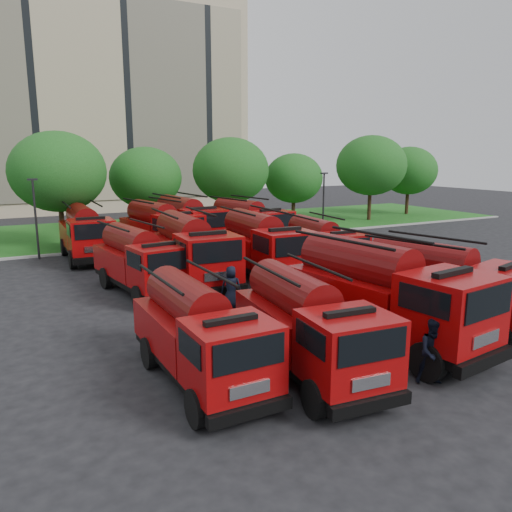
% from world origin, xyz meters
% --- Properties ---
extents(ground, '(140.00, 140.00, 0.00)m').
position_xyz_m(ground, '(0.00, 0.00, 0.00)').
color(ground, black).
rests_on(ground, ground).
extents(lawn, '(70.00, 16.00, 0.12)m').
position_xyz_m(lawn, '(0.00, 26.00, 0.06)').
color(lawn, '#165015').
rests_on(lawn, ground).
extents(curb, '(70.00, 0.30, 0.14)m').
position_xyz_m(curb, '(0.00, 17.90, 0.07)').
color(curb, gray).
rests_on(curb, ground).
extents(apartment_building, '(30.00, 14.18, 25.00)m').
position_xyz_m(apartment_building, '(2.00, 47.94, 12.50)').
color(apartment_building, tan).
rests_on(apartment_building, ground).
extents(tree_2, '(6.72, 6.72, 8.22)m').
position_xyz_m(tree_2, '(-8.00, 21.50, 5.35)').
color(tree_2, '#382314').
rests_on(tree_2, ground).
extents(tree_3, '(5.88, 5.88, 7.19)m').
position_xyz_m(tree_3, '(-1.00, 24.00, 4.68)').
color(tree_3, '#382314').
rests_on(tree_3, ground).
extents(tree_4, '(6.55, 6.55, 8.01)m').
position_xyz_m(tree_4, '(6.00, 22.50, 5.22)').
color(tree_4, '#382314').
rests_on(tree_4, ground).
extents(tree_5, '(5.46, 5.46, 6.68)m').
position_xyz_m(tree_5, '(13.00, 23.50, 4.35)').
color(tree_5, '#382314').
rests_on(tree_5, ground).
extents(tree_6, '(6.89, 6.89, 8.42)m').
position_xyz_m(tree_6, '(21.00, 22.00, 5.49)').
color(tree_6, '#382314').
rests_on(tree_6, ground).
extents(tree_7, '(6.05, 6.05, 7.39)m').
position_xyz_m(tree_7, '(28.00, 24.00, 4.82)').
color(tree_7, '#382314').
rests_on(tree_7, ground).
extents(lamp_post_0, '(0.60, 0.25, 5.11)m').
position_xyz_m(lamp_post_0, '(-10.00, 17.20, 2.90)').
color(lamp_post_0, black).
rests_on(lamp_post_0, ground).
extents(lamp_post_1, '(0.60, 0.25, 5.11)m').
position_xyz_m(lamp_post_1, '(12.00, 17.20, 2.90)').
color(lamp_post_1, black).
rests_on(lamp_post_1, ground).
extents(fire_truck_0, '(2.46, 6.48, 2.93)m').
position_xyz_m(fire_truck_0, '(-7.29, -3.96, 1.47)').
color(fire_truck_0, black).
rests_on(fire_truck_0, ground).
extents(fire_truck_1, '(2.88, 6.80, 3.01)m').
position_xyz_m(fire_truck_1, '(-4.20, -4.98, 1.52)').
color(fire_truck_1, black).
rests_on(fire_truck_1, ground).
extents(fire_truck_2, '(3.69, 8.10, 3.56)m').
position_xyz_m(fire_truck_2, '(-0.46, -4.09, 1.79)').
color(fire_truck_2, black).
rests_on(fire_truck_2, ground).
extents(fire_truck_3, '(4.06, 7.35, 3.18)m').
position_xyz_m(fire_truck_3, '(3.07, -3.69, 1.60)').
color(fire_truck_3, black).
rests_on(fire_truck_3, ground).
extents(fire_truck_4, '(3.28, 7.12, 3.12)m').
position_xyz_m(fire_truck_4, '(-6.30, 6.40, 1.57)').
color(fire_truck_4, black).
rests_on(fire_truck_4, ground).
extents(fire_truck_5, '(3.10, 7.89, 3.54)m').
position_xyz_m(fire_truck_5, '(-3.66, 6.52, 1.78)').
color(fire_truck_5, black).
rests_on(fire_truck_5, ground).
extents(fire_truck_6, '(3.08, 7.76, 3.48)m').
position_xyz_m(fire_truck_6, '(0.30, 6.25, 1.75)').
color(fire_truck_6, black).
rests_on(fire_truck_6, ground).
extents(fire_truck_7, '(2.88, 6.73, 2.98)m').
position_xyz_m(fire_truck_7, '(4.00, 5.98, 1.50)').
color(fire_truck_7, black).
rests_on(fire_truck_7, ground).
extents(fire_truck_8, '(2.81, 7.39, 3.34)m').
position_xyz_m(fire_truck_8, '(-7.26, 15.81, 1.68)').
color(fire_truck_8, black).
rests_on(fire_truck_8, ground).
extents(fire_truck_9, '(3.85, 7.97, 3.48)m').
position_xyz_m(fire_truck_9, '(-2.70, 14.86, 1.75)').
color(fire_truck_9, black).
rests_on(fire_truck_9, ground).
extents(fire_truck_10, '(3.47, 8.16, 3.62)m').
position_xyz_m(fire_truck_10, '(-0.36, 16.13, 1.82)').
color(fire_truck_10, black).
rests_on(fire_truck_10, ground).
extents(fire_truck_11, '(3.80, 7.81, 3.41)m').
position_xyz_m(fire_truck_11, '(3.61, 14.47, 1.72)').
color(fire_truck_11, black).
rests_on(fire_truck_11, ground).
extents(firefighter_0, '(0.82, 0.78, 1.82)m').
position_xyz_m(firefighter_0, '(1.60, -7.12, 0.00)').
color(firefighter_0, black).
rests_on(firefighter_0, ground).
extents(firefighter_1, '(1.09, 0.90, 1.97)m').
position_xyz_m(firefighter_1, '(-1.33, -7.26, 0.00)').
color(firefighter_1, black).
rests_on(firefighter_1, ground).
extents(firefighter_4, '(1.08, 0.98, 1.85)m').
position_xyz_m(firefighter_4, '(-3.44, 2.14, 0.00)').
color(firefighter_4, black).
rests_on(firefighter_4, ground).
extents(firefighter_5, '(1.97, 1.35, 1.95)m').
position_xyz_m(firefighter_5, '(7.96, 1.79, 0.00)').
color(firefighter_5, maroon).
rests_on(firefighter_5, ground).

